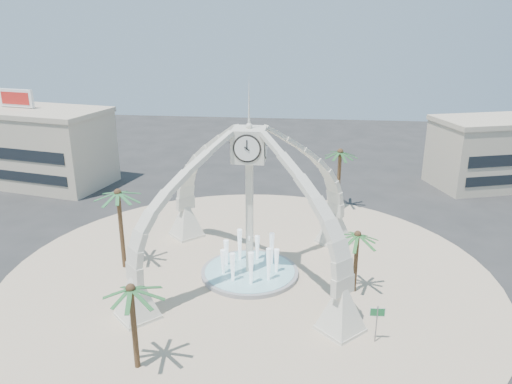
# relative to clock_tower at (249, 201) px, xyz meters

# --- Properties ---
(ground) EXTENTS (140.00, 140.00, 0.00)m
(ground) POSITION_rel_clock_tower_xyz_m (0.00, 0.00, -6.49)
(ground) COLOR #282828
(ground) RESTS_ON ground
(plaza) EXTENTS (40.00, 40.00, 0.06)m
(plaza) POSITION_rel_clock_tower_xyz_m (0.00, 0.00, -6.46)
(plaza) COLOR tan
(plaza) RESTS_ON ground
(clock_tower) EXTENTS (17.94, 17.94, 16.30)m
(clock_tower) POSITION_rel_clock_tower_xyz_m (0.00, 0.00, 0.00)
(clock_tower) COLOR beige
(clock_tower) RESTS_ON ground
(fountain) EXTENTS (8.00, 8.00, 3.62)m
(fountain) POSITION_rel_clock_tower_xyz_m (0.00, 0.00, -6.20)
(fountain) COLOR #979799
(fountain) RESTS_ON ground
(building_nw) EXTENTS (23.75, 13.73, 11.90)m
(building_nw) POSITION_rel_clock_tower_xyz_m (-32.00, 22.00, -1.66)
(building_nw) COLOR #BCAA92
(building_nw) RESTS_ON ground
(palm_east) EXTENTS (4.19, 4.19, 5.46)m
(palm_east) POSITION_rel_clock_tower_xyz_m (8.35, -1.67, -1.74)
(palm_east) COLOR brown
(palm_east) RESTS_ON ground
(palm_west) EXTENTS (3.86, 3.86, 7.46)m
(palm_west) POSITION_rel_clock_tower_xyz_m (-10.77, 0.15, 0.13)
(palm_west) COLOR brown
(palm_west) RESTS_ON ground
(palm_north) EXTENTS (4.12, 4.12, 7.37)m
(palm_north) POSITION_rel_clock_tower_xyz_m (7.75, 16.25, 0.00)
(palm_north) COLOR brown
(palm_north) RESTS_ON ground
(palm_south) EXTENTS (4.00, 4.00, 6.10)m
(palm_south) POSITION_rel_clock_tower_xyz_m (-5.29, -12.28, -1.16)
(palm_south) COLOR brown
(palm_south) RESTS_ON ground
(street_sign) EXTENTS (0.99, 0.10, 2.69)m
(street_sign) POSITION_rel_clock_tower_xyz_m (9.28, -8.08, -4.57)
(street_sign) COLOR slate
(street_sign) RESTS_ON ground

